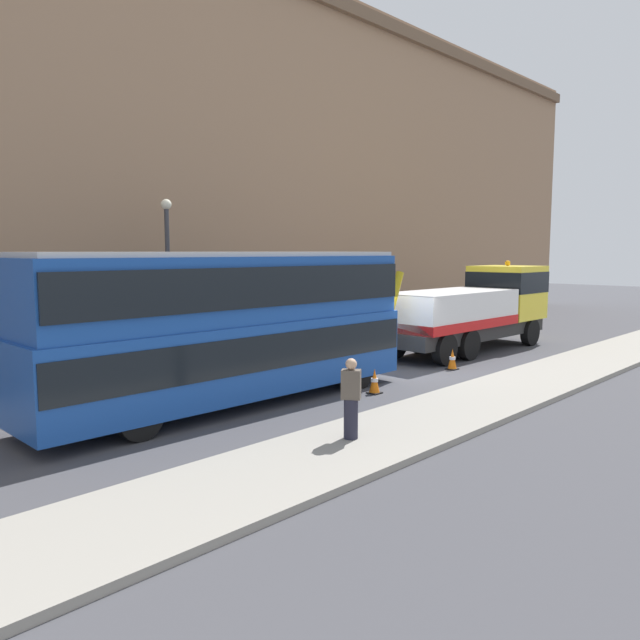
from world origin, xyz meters
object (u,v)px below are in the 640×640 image
(double_decker_bus, at_px, (231,322))
(traffic_cone_near_bus, at_px, (374,382))
(traffic_cone_midway, at_px, (452,360))
(street_lamp, at_px, (168,269))
(recovery_tow_truck, at_px, (474,308))
(pedestrian_onlooker, at_px, (351,400))

(double_decker_bus, bearing_deg, traffic_cone_near_bus, -26.88)
(traffic_cone_midway, xyz_separation_m, street_lamp, (-6.63, 7.21, 3.13))
(traffic_cone_near_bus, xyz_separation_m, traffic_cone_midway, (4.67, 0.30, 0.00))
(street_lamp, bearing_deg, traffic_cone_midway, -47.42)
(recovery_tow_truck, distance_m, street_lamp, 12.35)
(traffic_cone_midway, bearing_deg, traffic_cone_near_bus, -176.38)
(pedestrian_onlooker, xyz_separation_m, traffic_cone_near_bus, (4.05, 2.59, -0.64))
(recovery_tow_truck, xyz_separation_m, traffic_cone_near_bus, (-8.92, -1.92, -1.42))
(recovery_tow_truck, relative_size, pedestrian_onlooker, 5.95)
(recovery_tow_truck, relative_size, double_decker_bus, 0.92)
(double_decker_bus, xyz_separation_m, street_lamp, (1.67, 5.58, 1.24))
(recovery_tow_truck, bearing_deg, pedestrian_onlooker, -159.71)
(pedestrian_onlooker, height_order, traffic_cone_near_bus, pedestrian_onlooker)
(double_decker_bus, height_order, street_lamp, street_lamp)
(recovery_tow_truck, xyz_separation_m, double_decker_bus, (-12.55, 0.01, 0.47))
(recovery_tow_truck, height_order, traffic_cone_midway, recovery_tow_truck)
(recovery_tow_truck, height_order, pedestrian_onlooker, recovery_tow_truck)
(traffic_cone_midway, height_order, street_lamp, street_lamp)
(double_decker_bus, bearing_deg, street_lamp, 74.40)
(recovery_tow_truck, xyz_separation_m, pedestrian_onlooker, (-12.97, -4.51, -0.77))
(double_decker_bus, relative_size, traffic_cone_midway, 15.40)
(recovery_tow_truck, distance_m, pedestrian_onlooker, 13.75)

